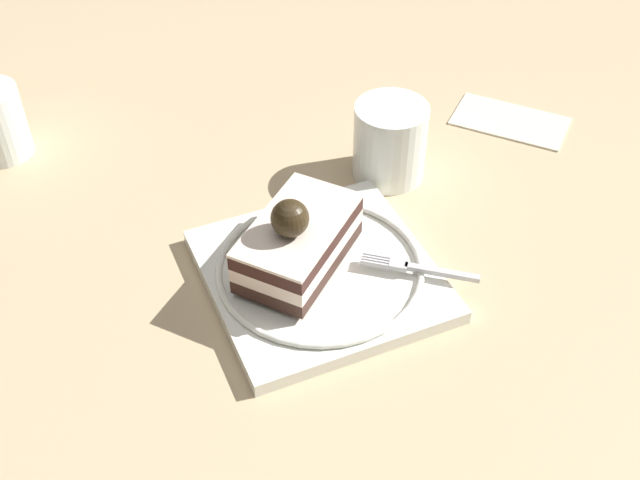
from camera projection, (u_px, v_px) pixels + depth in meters
name	position (u px, v px, depth m)	size (l,w,h in m)	color
ground_plane	(313.00, 296.00, 0.71)	(2.40, 2.40, 0.00)	tan
dessert_plate	(320.00, 273.00, 0.71)	(0.23, 0.23, 0.02)	white
cake_slice	(298.00, 240.00, 0.69)	(0.14, 0.13, 0.08)	#39211A
fork	(416.00, 268.00, 0.70)	(0.05, 0.10, 0.00)	silver
drink_glass_near	(390.00, 143.00, 0.81)	(0.07, 0.07, 0.08)	white
folded_napkin	(510.00, 120.00, 0.90)	(0.12, 0.07, 0.00)	beige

